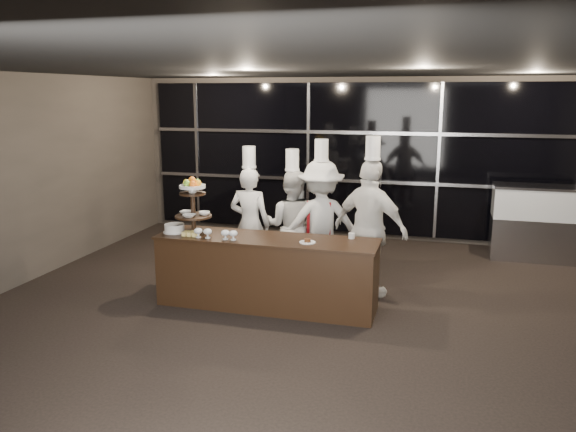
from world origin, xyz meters
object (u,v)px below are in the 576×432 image
(buffet_counter, at_px, (267,272))
(chef_a, at_px, (250,222))
(chef_b, at_px, (292,225))
(chef_c, at_px, (321,223))
(display_case, at_px, (536,219))
(chef_d, at_px, (370,229))
(layer_cake, at_px, (175,228))
(display_stand, at_px, (193,201))

(buffet_counter, distance_m, chef_a, 1.19)
(chef_a, height_order, chef_b, chef_a)
(buffet_counter, relative_size, chef_b, 1.46)
(chef_b, bearing_deg, buffet_counter, -92.19)
(buffet_counter, relative_size, chef_c, 1.36)
(display_case, xyz_separation_m, chef_d, (-2.41, -2.51, 0.27))
(display_case, distance_m, chef_c, 3.82)
(chef_a, height_order, chef_c, chef_c)
(buffet_counter, xyz_separation_m, chef_d, (1.22, 0.71, 0.49))
(layer_cake, xyz_separation_m, display_case, (4.88, 3.26, -0.29))
(display_case, xyz_separation_m, chef_b, (-3.59, -2.12, 0.15))
(buffet_counter, xyz_separation_m, chef_c, (0.47, 1.07, 0.44))
(buffet_counter, bearing_deg, chef_c, 66.47)
(display_stand, bearing_deg, chef_b, 46.43)
(buffet_counter, xyz_separation_m, layer_cake, (-1.25, -0.05, 0.51))
(layer_cake, distance_m, chef_c, 2.06)
(chef_b, height_order, chef_d, chef_d)
(buffet_counter, distance_m, chef_b, 1.16)
(chef_a, bearing_deg, chef_d, -8.44)
(layer_cake, relative_size, chef_c, 0.14)
(buffet_counter, relative_size, chef_d, 1.30)
(buffet_counter, relative_size, display_case, 2.04)
(buffet_counter, relative_size, chef_a, 1.44)
(buffet_counter, height_order, chef_c, chef_c)
(chef_c, bearing_deg, chef_a, -174.28)
(chef_b, bearing_deg, layer_cake, -138.52)
(display_case, relative_size, chef_d, 0.64)
(layer_cake, xyz_separation_m, chef_c, (1.72, 1.12, -0.07))
(display_stand, distance_m, chef_a, 1.16)
(display_stand, distance_m, display_case, 5.67)
(layer_cake, bearing_deg, buffet_counter, 2.28)
(chef_a, bearing_deg, buffet_counter, -59.87)
(display_case, bearing_deg, layer_cake, -146.25)
(chef_a, xyz_separation_m, chef_b, (0.60, 0.13, -0.03))
(chef_a, bearing_deg, display_stand, -114.26)
(buffet_counter, height_order, chef_b, chef_b)
(display_stand, xyz_separation_m, display_case, (4.63, 3.21, -0.65))
(display_case, bearing_deg, chef_a, -151.86)
(chef_b, xyz_separation_m, chef_d, (1.18, -0.39, 0.12))
(display_stand, xyz_separation_m, layer_cake, (-0.25, -0.05, -0.37))
(layer_cake, distance_m, display_case, 5.88)
(display_stand, bearing_deg, chef_c, 36.18)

